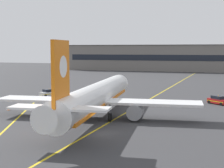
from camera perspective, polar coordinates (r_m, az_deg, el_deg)
name	(u,v)px	position (r m, az deg, el deg)	size (l,w,h in m)	color
ground_plane	(98,133)	(45.33, -2.24, -7.94)	(400.00, 400.00, 0.00)	#353538
taxiway_centreline	(147,100)	(73.74, 5.77, -2.67)	(0.30, 180.00, 0.01)	yellow
taxiway_lead_in_stripe	(12,123)	(53.32, -15.84, -6.08)	(0.30, 60.00, 0.01)	yellow
airliner_foreground	(96,97)	(53.92, -2.66, -2.11)	(32.34, 41.50, 11.65)	white
service_car_nearest	(218,100)	(71.33, 16.83, -2.55)	(4.34, 4.14, 1.79)	red
service_car_fourth	(49,93)	(81.03, -10.19, -1.43)	(3.53, 4.56, 1.79)	white
safety_cone_by_nose_gear	(131,102)	(69.14, 3.11, -2.99)	(0.44, 0.44, 0.55)	orange
safety_cone_by_port_wing	(9,109)	(64.52, -16.41, -3.84)	(0.44, 0.44, 0.55)	orange
terminal_building	(214,58)	(171.99, 16.17, 4.04)	(145.45, 12.40, 12.80)	slate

